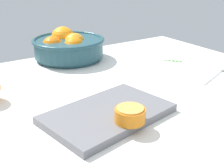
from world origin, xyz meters
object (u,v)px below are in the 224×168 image
Objects in this scene: fruit_bowl at (68,46)px; cutting_board at (108,114)px; spoon at (218,73)px; orange_half_0 at (130,115)px.

fruit_bowl is 0.92× the size of cutting_board.
fruit_bowl reaches higher than cutting_board.
cutting_board is at bearing -104.83° from fruit_bowl.
fruit_bowl is 51.26cm from spoon.
cutting_board is at bearing -173.78° from spoon.
orange_half_0 is (-10.75, -51.45, -1.21)cm from fruit_bowl.
orange_half_0 is 0.38× the size of spoon.
spoon is (43.67, 4.76, -0.46)cm from cutting_board.
fruit_bowl is at bearing 75.17° from cutting_board.
spoon is at bearing 15.09° from orange_half_0.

